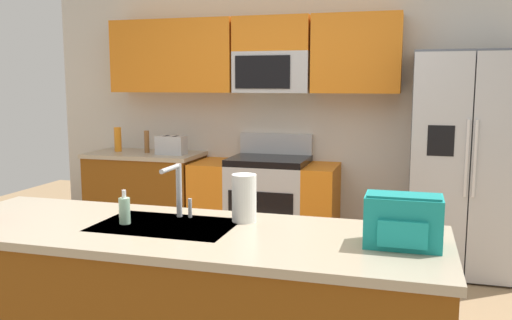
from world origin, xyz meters
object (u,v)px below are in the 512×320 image
at_px(pepper_mill, 147,142).
at_px(bottle_orange, 118,139).
at_px(range_oven, 265,205).
at_px(paper_towel_roll, 244,198).
at_px(refrigerator, 466,163).
at_px(toaster, 171,145).
at_px(backpack, 403,220).
at_px(sink_faucet, 178,186).
at_px(soap_dispenser, 125,210).

xyz_separation_m(pepper_mill, bottle_orange, (-0.33, 0.01, 0.01)).
height_order(range_oven, pepper_mill, pepper_mill).
height_order(pepper_mill, paper_towel_roll, paper_towel_roll).
xyz_separation_m(pepper_mill, paper_towel_roll, (1.74, -2.31, 0.01)).
bearing_deg(refrigerator, toaster, 179.59).
distance_m(paper_towel_roll, backpack, 0.81).
bearing_deg(refrigerator, bottle_orange, 178.56).
relative_size(bottle_orange, backpack, 0.77).
bearing_deg(backpack, sink_faucet, 170.69).
bearing_deg(bottle_orange, sink_faucet, -53.78).
bearing_deg(paper_towel_roll, sink_faucet, -174.84).
bearing_deg(backpack, refrigerator, 79.20).
relative_size(range_oven, toaster, 4.86).
bearing_deg(paper_towel_roll, range_oven, 102.55).
distance_m(pepper_mill, soap_dispenser, 2.78).
relative_size(toaster, sink_faucet, 0.99).
relative_size(refrigerator, pepper_mill, 8.38).
bearing_deg(refrigerator, pepper_mill, 178.67).
height_order(bottle_orange, paper_towel_roll, bottle_orange).
height_order(bottle_orange, sink_faucet, sink_faucet).
bearing_deg(toaster, pepper_mill, 170.17).
bearing_deg(backpack, bottle_orange, 138.30).
height_order(pepper_mill, bottle_orange, bottle_orange).
distance_m(pepper_mill, backpack, 3.56).
bearing_deg(toaster, backpack, -48.01).
distance_m(refrigerator, paper_towel_roll, 2.56).
bearing_deg(bottle_orange, pepper_mill, -2.35).
height_order(range_oven, soap_dispenser, range_oven).
bearing_deg(soap_dispenser, range_oven, 89.04).
bearing_deg(soap_dispenser, sink_faucet, 40.34).
height_order(toaster, soap_dispenser, toaster).
distance_m(soap_dispenser, paper_towel_roll, 0.60).
bearing_deg(pepper_mill, sink_faucet, -59.26).
height_order(range_oven, sink_faucet, sink_faucet).
xyz_separation_m(toaster, bottle_orange, (-0.62, 0.06, 0.03)).
bearing_deg(sink_faucet, soap_dispenser, -139.66).
relative_size(bottle_orange, sink_faucet, 0.87).
distance_m(range_oven, pepper_mill, 1.35).
bearing_deg(paper_towel_roll, pepper_mill, 127.00).
xyz_separation_m(bottle_orange, backpack, (2.85, -2.54, -0.01)).
bearing_deg(bottle_orange, paper_towel_roll, -48.26).
bearing_deg(pepper_mill, paper_towel_roll, -53.00).
distance_m(range_oven, paper_towel_roll, 2.44).
bearing_deg(bottle_orange, backpack, -41.70).
bearing_deg(soap_dispenser, pepper_mill, 115.17).
height_order(toaster, sink_faucet, sink_faucet).
distance_m(refrigerator, sink_faucet, 2.78).
relative_size(bottle_orange, paper_towel_roll, 1.03).
xyz_separation_m(bottle_orange, paper_towel_roll, (2.07, -2.32, -0.00)).
xyz_separation_m(range_oven, pepper_mill, (-1.22, -0.00, 0.57)).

